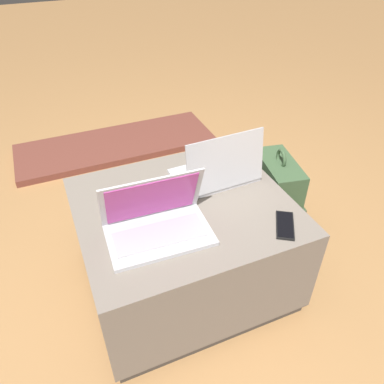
{
  "coord_description": "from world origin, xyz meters",
  "views": [
    {
      "loc": [
        -0.42,
        -1.08,
        1.41
      ],
      "look_at": [
        0.02,
        -0.03,
        0.54
      ],
      "focal_mm": 35.0,
      "sensor_mm": 36.0,
      "label": 1
    }
  ],
  "objects_px": {
    "cell_phone": "(285,225)",
    "backpack": "(276,202)",
    "laptop_far": "(217,171)",
    "laptop_near": "(157,222)"
  },
  "relations": [
    {
      "from": "laptop_far",
      "to": "cell_phone",
      "type": "bearing_deg",
      "value": 104.13
    },
    {
      "from": "laptop_far",
      "to": "cell_phone",
      "type": "relative_size",
      "value": 2.16
    },
    {
      "from": "cell_phone",
      "to": "backpack",
      "type": "relative_size",
      "value": 0.31
    },
    {
      "from": "laptop_near",
      "to": "backpack",
      "type": "bearing_deg",
      "value": 20.37
    },
    {
      "from": "cell_phone",
      "to": "backpack",
      "type": "height_order",
      "value": "backpack"
    },
    {
      "from": "backpack",
      "to": "cell_phone",
      "type": "bearing_deg",
      "value": 157.98
    },
    {
      "from": "cell_phone",
      "to": "laptop_near",
      "type": "bearing_deg",
      "value": 13.43
    },
    {
      "from": "laptop_near",
      "to": "laptop_far",
      "type": "relative_size",
      "value": 1.08
    },
    {
      "from": "laptop_far",
      "to": "backpack",
      "type": "bearing_deg",
      "value": -179.68
    },
    {
      "from": "cell_phone",
      "to": "backpack",
      "type": "xyz_separation_m",
      "value": [
        0.24,
        0.38,
        -0.25
      ]
    }
  ]
}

